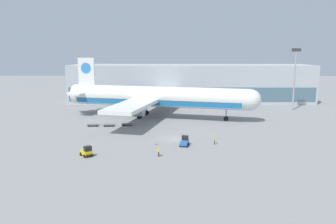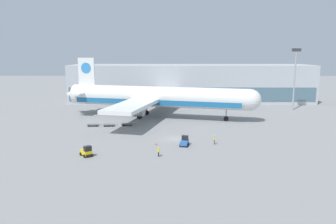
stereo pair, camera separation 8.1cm
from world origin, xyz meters
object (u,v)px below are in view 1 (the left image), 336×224
Objects in this scene: light_mast at (295,74)px; baggage_dolly_lead at (93,125)px; baggage_tug_mid at (185,142)px; ground_crew_far at (215,139)px; baggage_dolly_second at (109,125)px; baggage_dolly_third at (127,124)px; traffic_cone_near at (156,143)px; airplane_main at (154,97)px; ground_crew_near at (159,151)px; baggage_tug_foreground at (87,152)px.

light_mast reaches higher than baggage_dolly_lead.
ground_crew_far is (6.13, 1.15, 0.22)m from baggage_tug_mid.
light_mast is at bearing -27.67° from baggage_tug_mid.
light_mast is 61.81m from baggage_dolly_second.
baggage_tug_mid is (-37.01, -42.29, -10.82)m from light_mast.
baggage_dolly_third is 6.48× the size of traffic_cone_near.
airplane_main reaches higher than ground_crew_far.
ground_crew_near is 13.74m from ground_crew_far.
light_mast is 11.56× the size of ground_crew_near.
baggage_tug_foreground reaches higher than ground_crew_near.
traffic_cone_near is (12.80, -16.85, -0.11)m from baggage_dolly_second.
light_mast is 34.32× the size of traffic_cone_near.
baggage_dolly_third is at bearing 115.16° from traffic_cone_near.
ground_crew_far is at bearing 1.46° from traffic_cone_near.
baggage_dolly_second is at bearing 142.17° from baggage_tug_foreground.
ground_crew_near reaches higher than baggage_dolly_second.
baggage_tug_mid is at bearing 71.74° from baggage_tug_foreground.
ground_crew_near is 2.97× the size of traffic_cone_near.
light_mast is at bearing 44.10° from traffic_cone_near.
baggage_tug_foreground is 1.51× the size of ground_crew_far.
baggage_dolly_lead is at bearing -128.15° from airplane_main.
airplane_main is at bearing 28.01° from baggage_tug_mid.
baggage_dolly_third is at bearing 1.68° from baggage_dolly_lead.
traffic_cone_near is (-0.80, 7.81, -0.72)m from ground_crew_near.
baggage_dolly_lead is (-4.70, 24.57, -0.49)m from baggage_tug_foreground.
light_mast reaches higher than ground_crew_near.
baggage_dolly_third is at bearing -155.04° from light_mast.
airplane_main is 38.06m from baggage_tug_foreground.
baggage_tug_mid reaches higher than traffic_cone_near.
light_mast reaches higher than baggage_tug_mid.
light_mast is at bearing 110.67° from ground_crew_near.
baggage_tug_mid is at bearing -47.55° from baggage_dolly_second.
baggage_dolly_third is (-14.06, 18.52, -0.49)m from baggage_tug_mid.
ground_crew_near is at bearing -58.24° from baggage_dolly_lead.
baggage_dolly_third is at bearing -106.76° from airplane_main.
baggage_dolly_lead is (-59.65, -24.61, -11.31)m from light_mast.
baggage_tug_foreground is at bearing -91.99° from airplane_main.
ground_crew_far is at bearing 69.21° from baggage_tug_foreground.
baggage_dolly_lead is 33.19m from ground_crew_far.
baggage_dolly_lead is (-22.64, 17.68, -0.49)m from baggage_tug_mid.
baggage_dolly_second is 2.18× the size of ground_crew_near.
baggage_dolly_lead is at bearing 135.09° from traffic_cone_near.
baggage_tug_foreground is 1.03× the size of baggage_tug_mid.
baggage_tug_foreground is (-10.35, -36.29, -4.96)m from airplane_main.
baggage_tug_foreground reaches higher than baggage_dolly_lead.
baggage_dolly_second is 29.73m from ground_crew_far.
ground_crew_near is at bearing 50.42° from baggage_tug_foreground.
baggage_tug_foreground is at bearing 124.52° from baggage_tug_mid.
baggage_tug_mid reaches higher than baggage_dolly_lead.
baggage_tug_mid is 8.54m from ground_crew_near.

